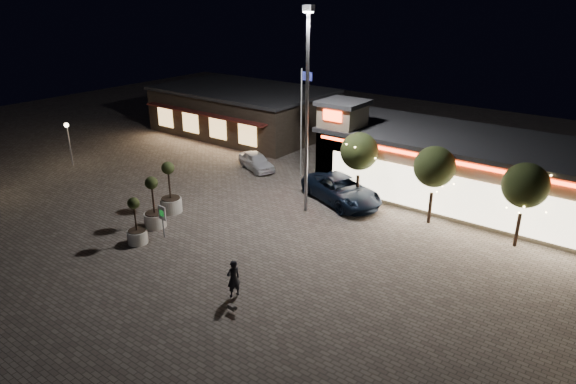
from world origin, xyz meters
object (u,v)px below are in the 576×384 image
Objects in this scene: pedestrian at (233,278)px; valet_sign at (162,216)px; pickup_truck at (341,190)px; planter_left at (171,197)px; planter_mid at (137,229)px; white_sedan at (256,161)px.

pedestrian is 0.95× the size of valet_sign.
pickup_truck is 1.87× the size of planter_left.
planter_left is 1.22× the size of planter_mid.
pickup_truck is at bearing 63.48° from planter_mid.
planter_left is 4.38m from planter_mid.
planter_left reaches higher than pickup_truck.
pickup_truck is 8.87m from white_sedan.
pickup_truck is 13.26m from planter_mid.
pedestrian is 10.73m from planter_left.
valet_sign is at bearing -140.78° from white_sedan.
valet_sign is (2.42, -2.66, 0.32)m from planter_left.
planter_left reaches higher than planter_mid.
planter_mid reaches higher than pickup_truck.
planter_mid reaches higher than white_sedan.
planter_mid is at bearing -144.82° from white_sedan.
planter_left is at bearing 114.20° from planter_mid.
white_sedan is (-8.72, 1.61, -0.19)m from pickup_truck.
planter_left is (1.01, -9.48, 0.35)m from white_sedan.
valet_sign is (-7.25, 2.00, 0.43)m from pedestrian.
pickup_truck is 1.57× the size of white_sedan.
planter_mid is (-5.92, -11.86, -0.02)m from pickup_truck.
pickup_truck is 2.28× the size of planter_mid.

